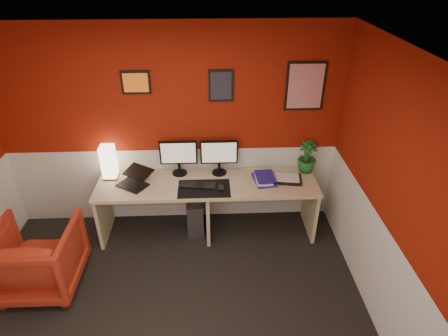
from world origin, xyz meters
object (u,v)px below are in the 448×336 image
pc_tower (195,213)px  laptop (132,178)px  armchair (38,257)px  monitor_right (219,152)px  zen_tray (286,179)px  potted_plant (307,157)px  desk (208,208)px  monitor_left (178,153)px  shoji_lamp (109,163)px

pc_tower → laptop: bearing=-174.9°
pc_tower → armchair: bearing=-155.1°
monitor_right → armchair: bearing=-152.6°
zen_tray → potted_plant: potted_plant is taller
pc_tower → desk: bearing=-29.0°
laptop → zen_tray: (1.81, 0.05, -0.09)m
armchair → laptop: bearing=-139.6°
desk → zen_tray: zen_tray is taller
monitor_left → potted_plant: size_ratio=1.43×
laptop → pc_tower: 0.94m
monitor_left → potted_plant: monitor_left is taller
desk → laptop: 0.99m
potted_plant → laptop: bearing=-173.5°
zen_tray → potted_plant: 0.38m
shoji_lamp → monitor_right: bearing=1.8°
zen_tray → armchair: size_ratio=0.43×
desk → monitor_right: 0.71m
desk → monitor_left: 0.77m
potted_plant → pc_tower: 1.56m
shoji_lamp → potted_plant: 2.37m
monitor_left → potted_plant: (1.55, -0.01, -0.09)m
monitor_left → pc_tower: 0.83m
laptop → monitor_right: size_ratio=0.57×
laptop → potted_plant: potted_plant is taller
monitor_right → zen_tray: size_ratio=1.66×
pc_tower → monitor_left: bearing=135.9°
monitor_right → zen_tray: bearing=-13.5°
shoji_lamp → monitor_right: (1.31, 0.04, 0.09)m
laptop → potted_plant: bearing=40.6°
shoji_lamp → laptop: shoji_lamp is taller
armchair → shoji_lamp: bearing=-122.2°
zen_tray → monitor_left: bearing=171.1°
monitor_right → potted_plant: bearing=0.0°
monitor_right → zen_tray: 0.86m
laptop → desk: bearing=35.5°
potted_plant → pc_tower: size_ratio=0.90×
shoji_lamp → pc_tower: size_ratio=0.89×
desk → laptop: laptop is taller
laptop → monitor_right: (1.02, 0.24, 0.18)m
desk → potted_plant: (1.22, 0.22, 0.57)m
potted_plant → armchair: potted_plant is taller
zen_tray → potted_plant: size_ratio=0.86×
monitor_right → potted_plant: (1.07, 0.00, -0.09)m
desk → zen_tray: (0.94, 0.03, 0.38)m
desk → monitor_right: size_ratio=4.48×
shoji_lamp → armchair: (-0.61, -0.95, -0.56)m
laptop → monitor_right: bearing=47.3°
monitor_left → monitor_right: bearing=-1.1°
monitor_left → monitor_right: size_ratio=1.00×
shoji_lamp → zen_tray: shoji_lamp is taller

